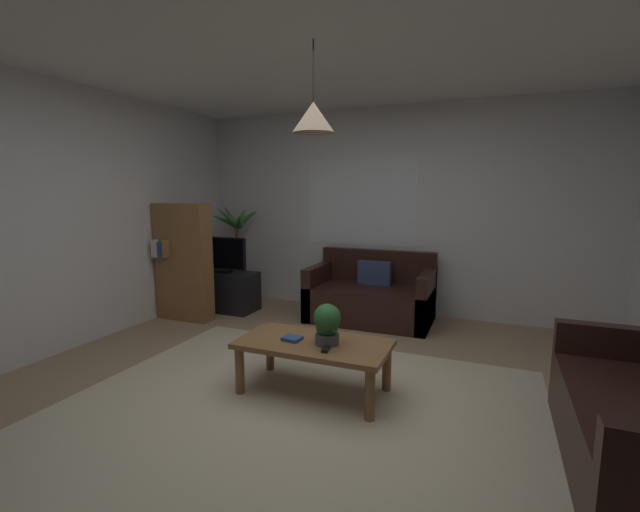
% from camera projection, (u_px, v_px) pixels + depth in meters
% --- Properties ---
extents(floor, '(5.15, 5.25, 0.02)m').
position_uv_depth(floor, '(305.00, 403.00, 3.15)').
color(floor, '#9E8466').
rests_on(floor, ground).
extents(rug, '(3.35, 2.88, 0.01)m').
position_uv_depth(rug, '(293.00, 415.00, 2.96)').
color(rug, beige).
rests_on(rug, ground).
extents(wall_back, '(5.27, 0.06, 2.58)m').
position_uv_depth(wall_back, '(391.00, 212.00, 5.38)').
color(wall_back, silver).
rests_on(wall_back, ground).
extents(wall_left, '(0.06, 5.25, 2.58)m').
position_uv_depth(wall_left, '(47.00, 219.00, 3.94)').
color(wall_left, silver).
rests_on(wall_left, ground).
extents(ceiling, '(5.15, 5.25, 0.02)m').
position_uv_depth(ceiling, '(302.00, 28.00, 2.76)').
color(ceiling, white).
extents(window_pane, '(1.44, 0.01, 1.09)m').
position_uv_depth(window_pane, '(361.00, 203.00, 5.48)').
color(window_pane, white).
extents(couch_under_window, '(1.44, 0.81, 0.82)m').
position_uv_depth(couch_under_window, '(371.00, 298.00, 5.11)').
color(couch_under_window, black).
rests_on(couch_under_window, ground).
extents(coffee_table, '(1.15, 0.60, 0.41)m').
position_uv_depth(coffee_table, '(314.00, 349.00, 3.26)').
color(coffee_table, olive).
rests_on(coffee_table, ground).
extents(book_on_table_0, '(0.15, 0.13, 0.03)m').
position_uv_depth(book_on_table_0, '(292.00, 339.00, 3.27)').
color(book_on_table_0, '#2D4C8C').
rests_on(book_on_table_0, coffee_table).
extents(remote_on_table_0, '(0.08, 0.17, 0.02)m').
position_uv_depth(remote_on_table_0, '(326.00, 348.00, 3.08)').
color(remote_on_table_0, black).
rests_on(remote_on_table_0, coffee_table).
extents(potted_plant_on_table, '(0.20, 0.22, 0.31)m').
position_uv_depth(potted_plant_on_table, '(327.00, 323.00, 3.16)').
color(potted_plant_on_table, '#4C4C51').
rests_on(potted_plant_on_table, coffee_table).
extents(tv_stand, '(0.90, 0.44, 0.50)m').
position_uv_depth(tv_stand, '(223.00, 291.00, 5.58)').
color(tv_stand, black).
rests_on(tv_stand, ground).
extents(tv, '(0.73, 0.16, 0.46)m').
position_uv_depth(tv, '(221.00, 254.00, 5.49)').
color(tv, black).
rests_on(tv, tv_stand).
extents(potted_palm_corner, '(0.72, 0.71, 1.40)m').
position_uv_depth(potted_palm_corner, '(237.00, 257.00, 5.95)').
color(potted_palm_corner, brown).
rests_on(potted_palm_corner, ground).
extents(bookshelf_corner, '(0.70, 0.31, 1.40)m').
position_uv_depth(bookshelf_corner, '(183.00, 262.00, 5.11)').
color(bookshelf_corner, olive).
rests_on(bookshelf_corner, ground).
extents(pendant_lamp, '(0.30, 0.30, 0.63)m').
position_uv_depth(pendant_lamp, '(313.00, 117.00, 3.00)').
color(pendant_lamp, black).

